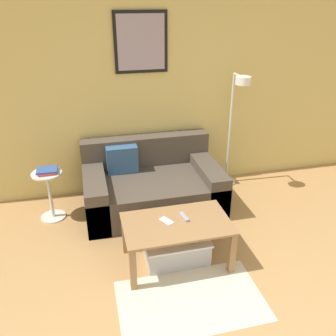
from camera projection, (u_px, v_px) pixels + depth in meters
wall_back at (157, 88)px, 4.24m from camera, size 5.60×0.09×2.55m
area_rug at (191, 300)px, 2.95m from camera, size 1.20×0.72×0.01m
couch at (151, 186)px, 4.19m from camera, size 1.56×0.99×0.75m
coffee_table at (177, 230)px, 3.23m from camera, size 0.97×0.58×0.44m
storage_bin at (176, 249)px, 3.36m from camera, size 0.61×0.36×0.24m
floor_lamp at (235, 120)px, 4.30m from camera, size 0.26×0.47×1.47m
side_table at (49, 191)px, 3.91m from camera, size 0.32×0.32×0.57m
book_stack at (47, 171)px, 3.80m from camera, size 0.22×0.20×0.04m
remote_control at (184, 217)px, 3.26m from camera, size 0.07×0.15×0.02m
cell_phone at (167, 221)px, 3.21m from camera, size 0.13×0.15×0.01m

